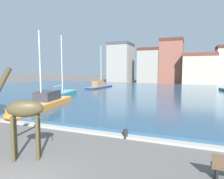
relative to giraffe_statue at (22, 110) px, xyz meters
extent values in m
cube|color=#2D5170|center=(1.18, 25.25, -1.93)|extent=(76.69, 41.69, 0.30)
cube|color=#ADA89E|center=(1.18, 4.15, -2.02)|extent=(76.69, 0.50, 0.12)
cylinder|color=#4C4228|center=(-0.21, -0.34, -1.14)|extent=(0.14, 0.14, 1.89)
cylinder|color=#4C4228|center=(-0.39, -0.03, -1.14)|extent=(0.14, 0.14, 1.89)
cylinder|color=#4C4228|center=(0.60, 0.16, -1.14)|extent=(0.14, 0.14, 1.89)
cylinder|color=#4C4228|center=(0.42, 0.46, -1.14)|extent=(0.14, 0.14, 1.89)
ellipsoid|color=#4C4228|center=(0.10, 0.06, 0.08)|extent=(1.53, 1.23, 0.72)
cylinder|color=#4C4228|center=(-0.68, -0.41, 0.98)|extent=(0.95, 0.69, 1.61)
cylinder|color=#4C4228|center=(0.70, 0.42, -0.22)|extent=(0.20, 0.14, 0.77)
cube|color=teal|center=(-9.47, 15.56, -1.68)|extent=(3.41, 6.89, 0.80)
ellipsoid|color=teal|center=(-10.13, 18.63, -1.68)|extent=(2.29, 2.65, 0.76)
cube|color=#6EA5A8|center=(-9.47, 15.56, -1.25)|extent=(3.34, 6.75, 0.06)
cylinder|color=silver|center=(-9.57, 16.04, 2.45)|extent=(0.12, 0.12, 7.46)
cylinder|color=silver|center=(-9.32, 14.91, -0.38)|extent=(0.57, 2.28, 0.08)
cube|color=orange|center=(-6.36, 8.75, -1.71)|extent=(3.54, 7.99, 0.75)
ellipsoid|color=orange|center=(-5.69, 5.14, -1.71)|extent=(2.41, 3.01, 0.72)
cube|color=#E2A56E|center=(-6.36, 8.75, -1.30)|extent=(3.47, 7.83, 0.06)
cube|color=#333338|center=(-6.46, 9.32, -0.84)|extent=(1.98, 2.93, 0.87)
cylinder|color=silver|center=(-6.25, 8.18, 1.92)|extent=(0.12, 0.12, 6.49)
cylinder|color=silver|center=(-6.50, 9.51, -0.43)|extent=(0.57, 2.67, 0.08)
cube|color=navy|center=(-9.93, 28.52, -1.80)|extent=(2.06, 8.08, 0.56)
ellipsoid|color=navy|center=(-9.77, 32.32, -1.80)|extent=(1.67, 2.87, 0.53)
cube|color=slate|center=(-9.93, 28.52, -1.50)|extent=(2.02, 7.92, 0.06)
cube|color=#9E7047|center=(-9.95, 27.92, -0.93)|extent=(1.33, 2.85, 1.06)
cylinder|color=silver|center=(-9.91, 29.12, 2.39)|extent=(0.12, 0.12, 7.84)
cylinder|color=silver|center=(-9.96, 27.72, -0.63)|extent=(0.20, 2.81, 0.08)
cylinder|color=#232326|center=(3.19, 4.00, -1.83)|extent=(0.24, 0.24, 0.50)
cube|color=black|center=(7.33, 1.32, -1.86)|extent=(0.08, 0.40, 0.45)
cube|color=gray|center=(-13.34, 50.90, 3.39)|extent=(6.20, 7.99, 10.95)
cube|color=#42424C|center=(-13.34, 50.90, 9.27)|extent=(6.32, 8.15, 0.80)
cube|color=gray|center=(-4.11, 50.91, 2.47)|extent=(7.32, 5.13, 9.11)
cube|color=#51281E|center=(-4.11, 50.91, 7.43)|extent=(7.47, 5.23, 0.80)
cube|color=#8E5142|center=(1.24, 52.09, 3.59)|extent=(5.97, 7.96, 11.35)
cube|color=#51281E|center=(1.24, 52.09, 9.66)|extent=(6.09, 8.12, 0.80)
cube|color=#C6B293|center=(8.29, 48.22, 1.44)|extent=(7.69, 6.73, 7.04)
cube|color=brown|center=(8.29, 48.22, 5.35)|extent=(7.85, 6.86, 0.80)
camera|label=1|loc=(6.38, -6.05, 1.65)|focal=31.72mm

